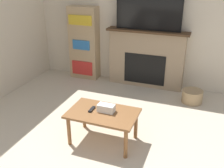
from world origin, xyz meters
TOP-DOWN VIEW (x-y plane):
  - wall_back at (0.00, 4.71)m, footprint 5.59×0.06m
  - fireplace at (0.01, 4.57)m, footprint 1.54×0.28m
  - tv at (0.01, 4.55)m, footprint 1.20×0.03m
  - coffee_table at (-0.07, 2.54)m, footprint 0.90×0.57m
  - tissue_box at (-0.03, 2.58)m, footprint 0.22×0.12m
  - remote_control at (-0.23, 2.55)m, footprint 0.04×0.15m
  - bookshelf at (-1.31, 4.54)m, footprint 0.59×0.29m
  - storage_basket at (0.96, 4.13)m, footprint 0.35×0.35m

SIDE VIEW (x-z plane):
  - storage_basket at x=0.96m, z-range 0.00..0.22m
  - coffee_table at x=-0.07m, z-range 0.16..0.61m
  - remote_control at x=-0.23m, z-range 0.45..0.47m
  - tissue_box at x=-0.03m, z-range 0.45..0.55m
  - fireplace at x=0.01m, z-range 0.00..1.12m
  - bookshelf at x=-1.31m, z-range 0.00..1.48m
  - wall_back at x=0.00m, z-range 0.00..2.70m
  - tv at x=0.01m, z-range 1.11..1.86m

